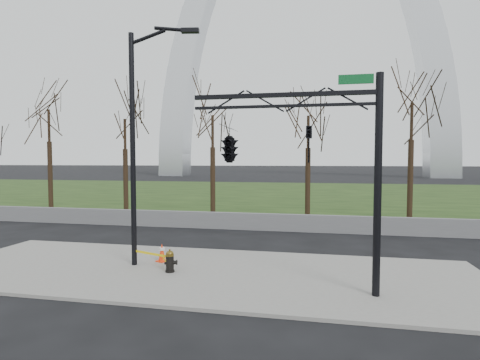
% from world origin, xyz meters
% --- Properties ---
extents(ground, '(500.00, 500.00, 0.00)m').
position_xyz_m(ground, '(0.00, 0.00, 0.00)').
color(ground, black).
rests_on(ground, ground).
extents(sidewalk, '(18.00, 6.00, 0.10)m').
position_xyz_m(sidewalk, '(0.00, 0.00, 0.05)').
color(sidewalk, gray).
rests_on(sidewalk, ground).
extents(grass_strip, '(120.00, 40.00, 0.06)m').
position_xyz_m(grass_strip, '(0.00, 30.00, 0.03)').
color(grass_strip, '#1C3212').
rests_on(grass_strip, ground).
extents(guardrail, '(60.00, 0.30, 0.90)m').
position_xyz_m(guardrail, '(0.00, 8.00, 0.45)').
color(guardrail, '#59595B').
rests_on(guardrail, ground).
extents(gateway_arch, '(66.00, 6.00, 65.00)m').
position_xyz_m(gateway_arch, '(0.00, 75.00, 32.50)').
color(gateway_arch, silver).
rests_on(gateway_arch, ground).
extents(tree_row, '(40.28, 4.00, 7.88)m').
position_xyz_m(tree_row, '(-2.86, 12.00, 3.94)').
color(tree_row, black).
rests_on(tree_row, ground).
extents(fire_hydrant, '(0.47, 0.30, 0.74)m').
position_xyz_m(fire_hydrant, '(-0.94, -0.31, 0.44)').
color(fire_hydrant, black).
rests_on(fire_hydrant, sidewalk).
extents(traffic_cone, '(0.44, 0.44, 0.65)m').
position_xyz_m(traffic_cone, '(-1.71, 0.82, 0.42)').
color(traffic_cone, '#FF370D').
rests_on(traffic_cone, sidewalk).
extents(street_light, '(2.38, 0.57, 8.21)m').
position_xyz_m(street_light, '(-2.26, 0.28, 4.69)').
color(street_light, black).
rests_on(street_light, ground).
extents(traffic_signal_mast, '(5.10, 2.49, 6.00)m').
position_xyz_m(traffic_signal_mast, '(2.03, -1.28, 4.15)').
color(traffic_signal_mast, black).
rests_on(traffic_signal_mast, ground).
extents(caution_tape, '(1.54, 1.14, 0.39)m').
position_xyz_m(caution_tape, '(-1.54, 0.09, 0.45)').
color(caution_tape, yellow).
rests_on(caution_tape, ground).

